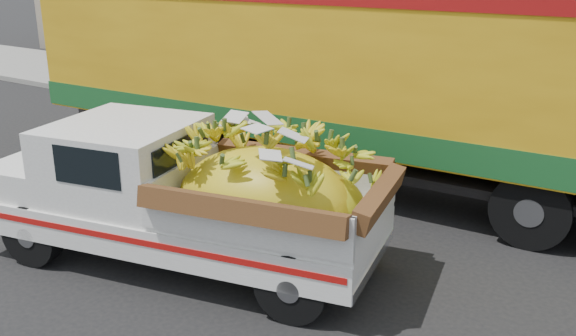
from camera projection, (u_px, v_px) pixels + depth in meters
The scene contains 5 objects.
ground at pixel (82, 248), 8.94m from camera, with size 100.00×100.00×0.00m, color black.
curb at pixel (328, 133), 14.27m from camera, with size 60.00×0.25×0.15m, color gray.
sidewalk at pixel (370, 114), 15.93m from camera, with size 60.00×4.00×0.14m, color gray.
pickup_truck at pixel (208, 197), 8.11m from camera, with size 5.47×2.89×1.82m.
semi_trailer at pixel (341, 63), 10.82m from camera, with size 12.03×3.03×3.80m.
Camera 1 is at (6.87, -5.16, 3.93)m, focal length 40.00 mm.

